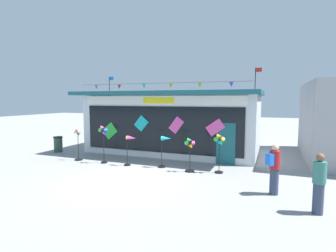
% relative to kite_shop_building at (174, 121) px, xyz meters
% --- Properties ---
extents(ground_plane, '(80.00, 80.00, 0.00)m').
position_rel_kite_shop_building_xyz_m(ground_plane, '(0.25, -6.31, -1.80)').
color(ground_plane, gray).
extents(kite_shop_building, '(10.06, 5.73, 4.79)m').
position_rel_kite_shop_building_xyz_m(kite_shop_building, '(0.00, 0.00, 0.00)').
color(kite_shop_building, silver).
rests_on(kite_shop_building, ground_plane).
extents(wind_spinner_far_left, '(0.40, 0.40, 1.60)m').
position_rel_kite_shop_building_xyz_m(wind_spinner_far_left, '(-3.71, -4.20, -1.03)').
color(wind_spinner_far_left, black).
rests_on(wind_spinner_far_left, ground_plane).
extents(wind_spinner_left, '(0.42, 0.31, 1.84)m').
position_rel_kite_shop_building_xyz_m(wind_spinner_left, '(-2.12, -4.25, -0.51)').
color(wind_spinner_left, black).
rests_on(wind_spinner_left, ground_plane).
extents(wind_spinner_center_left, '(0.67, 0.31, 1.42)m').
position_rel_kite_shop_building_xyz_m(wind_spinner_center_left, '(-0.64, -4.24, -0.79)').
color(wind_spinner_center_left, black).
rests_on(wind_spinner_center_left, ground_plane).
extents(wind_spinner_center_right, '(0.63, 0.34, 1.46)m').
position_rel_kite_shop_building_xyz_m(wind_spinner_center_right, '(0.99, -3.95, -0.78)').
color(wind_spinner_center_right, black).
rests_on(wind_spinner_center_right, ground_plane).
extents(wind_spinner_right, '(0.42, 0.40, 1.48)m').
position_rel_kite_shop_building_xyz_m(wind_spinner_right, '(2.26, -4.23, -0.89)').
color(wind_spinner_right, black).
rests_on(wind_spinner_right, ground_plane).
extents(wind_spinner_far_right, '(0.45, 0.35, 1.67)m').
position_rel_kite_shop_building_xyz_m(wind_spinner_far_right, '(3.47, -3.97, -0.65)').
color(wind_spinner_far_right, black).
rests_on(wind_spinner_far_right, ground_plane).
extents(person_near_camera, '(0.34, 0.34, 1.68)m').
position_rel_kite_shop_building_xyz_m(person_near_camera, '(6.75, -7.03, -0.94)').
color(person_near_camera, '#333D56').
rests_on(person_near_camera, ground_plane).
extents(person_mid_plaza, '(0.47, 0.44, 1.68)m').
position_rel_kite_shop_building_xyz_m(person_mid_plaza, '(5.62, -5.86, -0.91)').
color(person_mid_plaza, '#333D56').
rests_on(person_mid_plaza, ground_plane).
extents(trash_bin, '(0.52, 0.52, 0.92)m').
position_rel_kite_shop_building_xyz_m(trash_bin, '(-6.28, -2.88, -1.33)').
color(trash_bin, '#2D4238').
rests_on(trash_bin, ground_plane).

